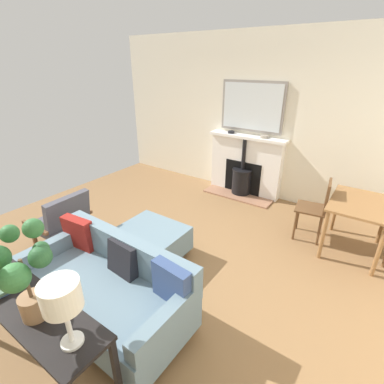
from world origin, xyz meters
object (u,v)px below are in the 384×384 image
Objects in this scene: console_table at (28,311)px; table_lamp_far_end at (62,298)px; dining_table at (360,210)px; dining_chair_near_fireplace at (318,205)px; ottoman at (155,238)px; potted_plant at (16,269)px; fireplace at (244,169)px; mantel_bowl_near at (231,132)px; armchair_accent at (63,219)px; mantel_bowl_far at (264,136)px; book_stack at (7,285)px; sofa at (108,287)px.

table_lamp_far_end is (0.00, 0.58, 0.45)m from console_table.
dining_table is 1.03× the size of dining_chair_near_fireplace.
potted_plant reaches higher than ottoman.
mantel_bowl_near reaches higher than fireplace.
table_lamp_far_end reaches higher than dining_table.
potted_plant reaches higher than armchair_accent.
mantel_bowl_far reaches higher than dining_table.
dining_chair_near_fireplace is (-0.01, -0.49, -0.08)m from dining_table.
potted_plant is at bearing 9.69° from mantel_bowl_near.
mantel_bowl_far is 0.30× the size of table_lamp_far_end.
mantel_bowl_near reaches higher than book_stack.
console_table is at bearing -1.71° from mantel_bowl_far.
table_lamp_far_end is 1.61× the size of book_stack.
dining_chair_near_fireplace is (-3.27, 0.75, -0.58)m from table_lamp_far_end.
console_table is (1.69, 0.29, 0.41)m from ottoman.
potted_plant reaches higher than fireplace.
mantel_bowl_far is at bearing 174.88° from book_stack.
potted_plant is (1.16, 1.54, 0.71)m from armchair_accent.
armchair_accent is at bearing -20.80° from fireplace.
armchair_accent is at bearing -25.75° from mantel_bowl_far.
fireplace is at bearing -177.36° from console_table.
armchair_accent is 0.54× the size of console_table.
sofa is at bearing -27.28° from dining_chair_near_fireplace.
console_table is 0.74m from table_lamp_far_end.
mantel_bowl_near reaches higher than console_table.
ottoman is 2.27m from dining_chair_near_fireplace.
sofa is 1.89× the size of dining_table.
mantel_bowl_far reaches higher than mantel_bowl_near.
table_lamp_far_end is 0.66× the size of potted_plant.
ottoman is at bearing -170.34° from console_table.
fireplace is 4.26m from table_lamp_far_end.
sofa is 1.41m from armchair_accent.
armchair_accent is 0.93× the size of dining_chair_near_fireplace.
book_stack is at bearing -19.45° from sofa.
mantel_bowl_near is at bearing -171.42° from sofa.
ottoman is 0.88× the size of dining_table.
mantel_bowl_near is 0.14× the size of dining_table.
mantel_bowl_far is 4.20m from potted_plant.
armchair_accent is at bearing -60.83° from ottoman.
fireplace reaches higher than sofa.
fireplace is 1.78× the size of ottoman.
dining_chair_near_fireplace is at bearing 161.24° from potted_plant.
sofa is (3.44, 0.19, -0.15)m from fireplace.
armchair_accent is at bearing -119.81° from table_lamp_far_end.
potted_plant reaches higher than dining_chair_near_fireplace.
table_lamp_far_end is 0.89m from book_stack.
armchair_accent is (3.04, -1.15, -0.03)m from fireplace.
mantel_bowl_near is 3.23m from armchair_accent.
sofa is at bearing 3.19° from fireplace.
fireplace is at bearing 179.22° from book_stack.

